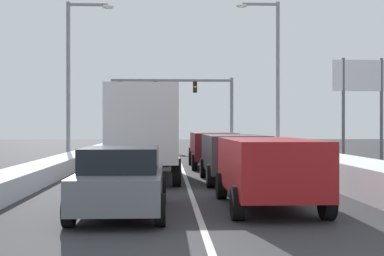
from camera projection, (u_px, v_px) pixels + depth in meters
The scene contains 17 objects.
ground_plane at pixel (184, 175), 21.99m from camera, with size 120.00×120.00×0.00m, color #333335.
lane_stripe_between_right_lane_and_center_lane at pixel (182, 167), 26.15m from camera, with size 0.14×45.82×0.01m, color silver.
snow_bank_right_shoulder at pixel (290, 158), 26.39m from camera, with size 1.87×45.82×0.89m, color white.
snow_bank_left_shoulder at pixel (71, 161), 25.91m from camera, with size 1.31×45.82×0.62m, color white.
suv_red_right_lane_nearest at pixel (268, 166), 13.11m from camera, with size 2.16×4.90×1.67m.
suv_charcoal_right_lane_second at pixel (234, 153), 19.20m from camera, with size 2.16×4.90×1.67m.
suv_maroon_right_lane_third at pixel (213, 146), 25.93m from camera, with size 2.16×4.90×1.67m.
sedan_silver_right_lane_fourth at pixel (207, 147), 31.77m from camera, with size 2.00×4.50×1.51m.
sedan_gray_center_lane_nearest at pixel (121, 180), 12.16m from camera, with size 2.00×4.50×1.51m.
box_truck_center_lane_second at pixel (145, 128), 20.17m from camera, with size 2.53×7.20×3.36m.
suv_white_center_lane_third at pixel (148, 145), 28.37m from camera, with size 2.16×4.90×1.67m.
suv_black_center_lane_fourth at pixel (151, 141), 35.12m from camera, with size 2.16×4.90×1.67m.
traffic_light_gantry at pixel (189, 95), 46.98m from camera, with size 10.60×0.47×6.20m.
street_lamp_right_near at pixel (376, 29), 15.98m from camera, with size 2.66×0.36×8.11m.
street_lamp_right_mid at pixel (273, 67), 32.63m from camera, with size 2.66×0.36×9.47m.
street_lamp_left_mid at pixel (74, 67), 30.09m from camera, with size 2.66×0.36×8.89m.
roadside_sign_right at pixel (362, 87), 27.98m from camera, with size 3.20×0.16×5.50m.
Camera 1 is at (-0.69, -5.31, 1.98)m, focal length 50.78 mm.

